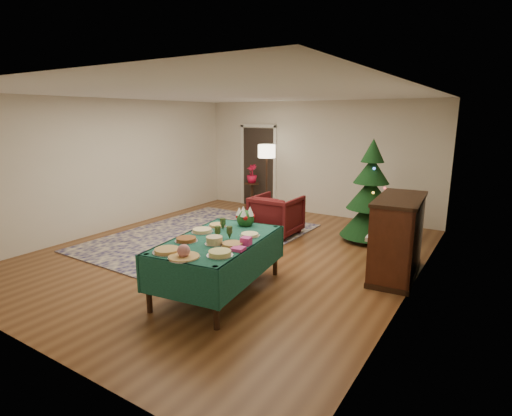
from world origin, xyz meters
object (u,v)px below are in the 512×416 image
Objects in this scene: floor_lamp at (267,155)px; potted_plant at (252,178)px; side_table at (252,196)px; gift_box at (246,241)px; buffet_table at (218,250)px; piano at (397,238)px; christmas_tree at (370,196)px; armchair at (277,213)px.

potted_plant is (-0.62, 0.30, -0.62)m from floor_lamp.
gift_box is at bearing -57.81° from side_table.
piano is (1.89, 1.87, -0.01)m from buffet_table.
gift_box is 0.26× the size of potted_plant.
gift_box is 3.43m from christmas_tree.
gift_box is 0.07× the size of floor_lamp.
buffet_table is at bearing -62.18° from side_table.
potted_plant is 0.24× the size of christmas_tree.
armchair is at bearing 112.02° from gift_box.
buffet_table is at bearing -135.25° from piano.
potted_plant is at bearing 148.75° from piano.
armchair is 0.62× the size of piano.
gift_box is 3.00m from armchair.
christmas_tree is 1.35× the size of piano.
armchair reaches higher than side_table.
piano reaches higher than gift_box.
piano is (0.87, -1.51, -0.29)m from christmas_tree.
floor_lamp reaches higher than side_table.
buffet_table is 0.50m from gift_box.
buffet_table is at bearing 178.87° from gift_box.
piano is at bearing 44.75° from buffet_table.
floor_lamp is 4.35m from piano.
christmas_tree is (1.67, 0.62, 0.43)m from armchair.
gift_box is 0.18× the size of side_table.
floor_lamp is 1.17× the size of piano.
side_table is (-1.68, 1.69, -0.12)m from armchair.
gift_box is at bearing 111.78° from armchair.
piano is at bearing -59.85° from christmas_tree.
side_table is 0.48m from potted_plant.
armchair reaches higher than gift_box.
christmas_tree reaches higher than piano.
floor_lamp is at bearing -25.97° from side_table.
buffet_table is 4.42× the size of potted_plant.
piano reaches higher than armchair.
piano is (4.23, -2.57, 0.26)m from side_table.
buffet_table is 17.16× the size of gift_box.
floor_lamp reaches higher than potted_plant.
armchair is at bearing -159.53° from christmas_tree.
potted_plant is at bearing -45.29° from armchair.
christmas_tree is at bearing -159.77° from armchair.
side_table is 0.47× the size of piano.
side_table is (-2.80, 4.45, -0.47)m from gift_box.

